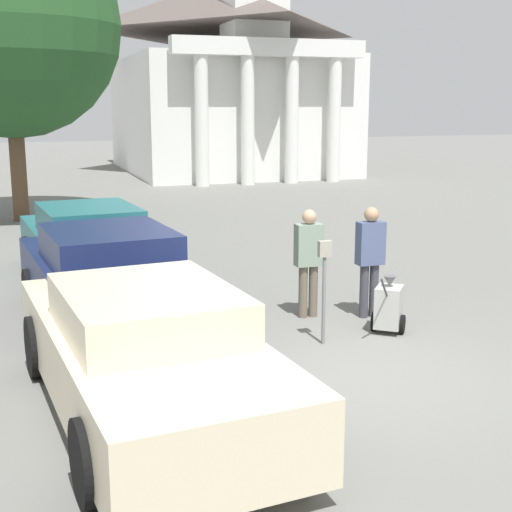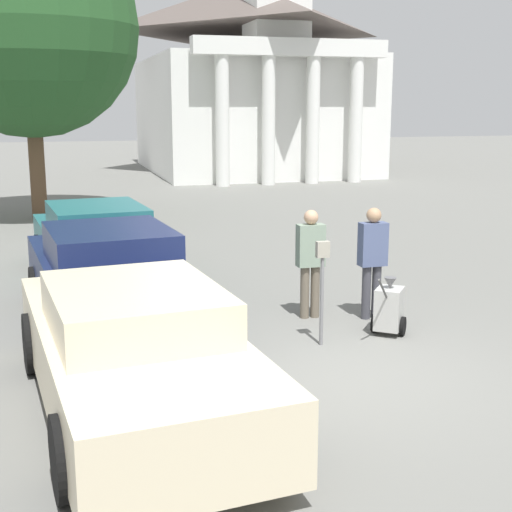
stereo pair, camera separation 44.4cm
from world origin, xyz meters
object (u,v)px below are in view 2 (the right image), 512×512
Objects in this scene: equipment_cart at (389,308)px; church at (250,58)px; parking_meter at (322,274)px; person_worker at (310,257)px; person_supervisor at (372,256)px; parked_car_teal at (97,245)px; parked_car_navy at (109,280)px; parked_car_cream at (133,351)px.

church reaches higher than equipment_cart.
person_worker is at bearing 76.84° from parking_meter.
person_worker is at bearing -103.38° from church.
parked_car_teal is at bearing -43.28° from person_supervisor.
person_worker is 1.70× the size of equipment_cart.
person_worker reaches higher than parked_car_teal.
person_supervisor reaches higher than parked_car_navy.
person_worker reaches higher than parking_meter.
parked_car_navy is at bearing 148.64° from parking_meter.
parked_car_navy reaches higher than parking_meter.
parking_meter is at bearing 38.68° from person_supervisor.
person_supervisor is at bearing -15.95° from parked_car_navy.
parked_car_navy is 5.02× the size of equipment_cart.
parking_meter is 26.92m from church.
equipment_cart is at bearing -101.09° from church.
person_supervisor is at bearing -101.24° from church.
parked_car_cream is at bearing 43.38° from person_worker.
person_supervisor reaches higher than parked_car_teal.
equipment_cart is (0.81, -1.09, -0.58)m from person_worker.
person_supervisor is (1.20, 0.97, -0.02)m from parking_meter.
equipment_cart is at bearing -27.09° from parked_car_navy.
person_supervisor reaches higher than equipment_cart.
parking_meter reaches higher than equipment_cart.
parked_car_cream is 3.13m from parking_meter.
parked_car_navy is 4.00m from person_supervisor.
parked_car_teal is 23.47m from church.
parking_meter is 0.86× the size of person_worker.
parked_car_navy is 2.95× the size of person_worker.
parking_meter is 1.28m from equipment_cart.
parked_car_teal is 3.07× the size of person_worker.
parked_car_navy is at bearing -10.33° from person_supervisor.
church is at bearing -102.46° from person_worker.
parking_meter is 0.84× the size of person_supervisor.
church is (8.87, 24.16, 4.80)m from parked_car_navy.
person_worker reaches higher than equipment_cart.
church is at bearing 63.95° from parked_car_navy.
parked_car_navy is 4.13m from equipment_cart.
person_supervisor is at bearing 121.93° from equipment_cart.
person_worker is (3.03, -0.40, 0.25)m from parked_car_navy.
parked_car_cream is 3.02× the size of person_supervisor.
person_worker is at bearing -18.72° from person_supervisor.
equipment_cart is (3.84, 1.68, -0.30)m from parked_car_cream.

